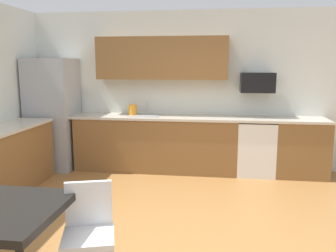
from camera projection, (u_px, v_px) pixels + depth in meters
name	position (u px, v px, depth m)	size (l,w,h in m)	color
ground_plane	(155.00, 233.00, 3.82)	(12.00, 12.00, 0.00)	#9E6B38
wall_back	(181.00, 90.00, 6.17)	(5.80, 0.10, 2.70)	silver
cabinet_run_back	(156.00, 144.00, 6.04)	(2.72, 0.60, 0.90)	brown
cabinet_run_back_right	(300.00, 149.00, 5.72)	(0.83, 0.60, 0.90)	brown
cabinet_run_left	(0.00, 164.00, 4.83)	(0.60, 2.00, 0.90)	brown
countertop_back	(179.00, 118.00, 5.90)	(4.80, 0.64, 0.04)	beige
upper_cabinets_back	(162.00, 58.00, 5.90)	(2.20, 0.34, 0.70)	brown
refrigerator	(53.00, 114.00, 6.11)	(0.76, 0.70, 1.90)	#9EA0A5
oven_range	(255.00, 147.00, 5.81)	(0.60, 0.60, 0.91)	white
microwave	(257.00, 83.00, 5.73)	(0.54, 0.36, 0.32)	black
sink_basin	(146.00, 119.00, 5.99)	(0.48, 0.40, 0.14)	#A5A8AD
sink_faucet	(148.00, 109.00, 6.13)	(0.02, 0.02, 0.24)	#B2B5BA
chair_near_table	(89.00, 227.00, 2.84)	(0.50, 0.50, 0.85)	white
kettle	(133.00, 110.00, 6.04)	(0.14, 0.14, 0.20)	orange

